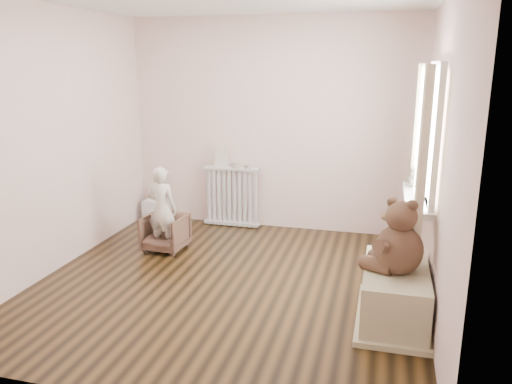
% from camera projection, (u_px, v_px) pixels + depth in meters
% --- Properties ---
extents(floor, '(3.60, 3.60, 0.01)m').
position_uv_depth(floor, '(229.00, 283.00, 4.78)').
color(floor, black).
rests_on(floor, ground).
extents(back_wall, '(3.60, 0.02, 2.60)m').
position_uv_depth(back_wall, '(272.00, 125.00, 6.14)').
color(back_wall, white).
rests_on(back_wall, ground).
extents(front_wall, '(3.60, 0.02, 2.60)m').
position_uv_depth(front_wall, '(127.00, 201.00, 2.77)').
color(front_wall, white).
rests_on(front_wall, ground).
extents(left_wall, '(0.02, 3.60, 2.60)m').
position_uv_depth(left_wall, '(53.00, 141.00, 4.90)').
color(left_wall, white).
rests_on(left_wall, ground).
extents(right_wall, '(0.02, 3.60, 2.60)m').
position_uv_depth(right_wall, '(440.00, 159.00, 4.01)').
color(right_wall, white).
rests_on(right_wall, ground).
extents(window, '(0.03, 0.90, 1.10)m').
position_uv_depth(window, '(433.00, 135.00, 4.26)').
color(window, white).
rests_on(window, right_wall).
extents(window_sill, '(0.22, 1.10, 0.06)m').
position_uv_depth(window_sill, '(417.00, 199.00, 4.43)').
color(window_sill, silver).
rests_on(window_sill, right_wall).
extents(curtain_left, '(0.06, 0.26, 1.30)m').
position_uv_depth(curtain_left, '(423.00, 152.00, 3.77)').
color(curtain_left, beige).
rests_on(curtain_left, right_wall).
extents(curtain_right, '(0.06, 0.26, 1.30)m').
position_uv_depth(curtain_right, '(416.00, 133.00, 4.84)').
color(curtain_right, beige).
rests_on(curtain_right, right_wall).
extents(radiator, '(0.73, 0.14, 0.77)m').
position_uv_depth(radiator, '(232.00, 196.00, 6.38)').
color(radiator, silver).
rests_on(radiator, floor).
extents(paper_doll, '(0.17, 0.01, 0.28)m').
position_uv_depth(paper_doll, '(221.00, 156.00, 6.28)').
color(paper_doll, beige).
rests_on(paper_doll, radiator).
extents(tin_a, '(0.09, 0.09, 0.05)m').
position_uv_depth(tin_a, '(235.00, 166.00, 6.26)').
color(tin_a, '#A59E8C').
rests_on(tin_a, radiator).
extents(tin_b, '(0.08, 0.08, 0.04)m').
position_uv_depth(tin_b, '(247.00, 167.00, 6.22)').
color(tin_b, '#A59E8C').
rests_on(tin_b, radiator).
extents(toy_vanity, '(0.31, 0.22, 0.49)m').
position_uv_depth(toy_vanity, '(156.00, 200.00, 6.64)').
color(toy_vanity, silver).
rests_on(toy_vanity, floor).
extents(armchair, '(0.46, 0.48, 0.41)m').
position_uv_depth(armchair, '(165.00, 232.00, 5.59)').
color(armchair, brown).
rests_on(armchair, floor).
extents(child, '(0.36, 0.25, 0.95)m').
position_uv_depth(child, '(162.00, 209.00, 5.47)').
color(child, silver).
rests_on(child, armchair).
extents(toy_bench, '(0.51, 0.96, 0.45)m').
position_uv_depth(toy_bench, '(394.00, 297.00, 4.06)').
color(toy_bench, '#C4BE95').
rests_on(toy_bench, floor).
extents(teddy_bear, '(0.59, 0.54, 0.59)m').
position_uv_depth(teddy_bear, '(399.00, 246.00, 3.87)').
color(teddy_bear, '#3C271A').
rests_on(teddy_bear, toy_bench).
extents(plush_cat, '(0.22, 0.28, 0.21)m').
position_uv_depth(plush_cat, '(415.00, 176.00, 4.74)').
color(plush_cat, slate).
rests_on(plush_cat, window_sill).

